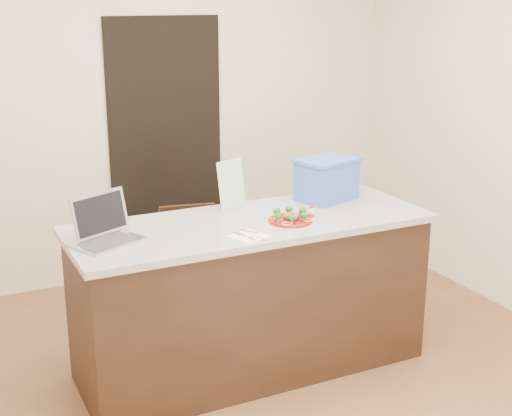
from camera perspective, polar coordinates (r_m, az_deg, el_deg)
name	(u,v)px	position (r m, az deg, el deg)	size (l,w,h in m)	color
ground	(270,386)	(4.20, 1.14, -14.03)	(4.00, 4.00, 0.00)	brown
room_shell	(272,102)	(3.65, 1.29, 8.44)	(4.00, 4.00, 4.00)	white
doorway	(166,148)	(5.59, -7.18, 4.75)	(0.90, 0.02, 2.00)	black
island	(251,295)	(4.18, -0.39, -7.00)	(2.06, 0.76, 0.92)	black
plate	(290,220)	(4.01, 2.77, -0.96)	(0.25, 0.25, 0.02)	maroon
meatballs	(290,216)	(4.00, 2.74, -0.65)	(0.10, 0.10, 0.04)	brown
broccoli	(291,213)	(4.00, 2.78, -0.43)	(0.21, 0.20, 0.04)	#124312
pepper_rings	(290,218)	(4.00, 2.77, -0.84)	(0.21, 0.21, 0.01)	gold
napkin	(249,236)	(3.75, -0.58, -2.29)	(0.17, 0.17, 0.01)	white
fork	(244,235)	(3.75, -0.93, -2.18)	(0.05, 0.17, 0.00)	#ACACB1
knife	(256,235)	(3.74, -0.04, -2.20)	(0.08, 0.20, 0.01)	silver
yogurt_bottle	(311,214)	(4.06, 4.46, -0.45)	(0.04, 0.04, 0.08)	silver
laptop	(104,228)	(3.76, -12.08, -1.61)	(0.40, 0.39, 0.24)	#A8A8AD
leaflet	(231,184)	(4.24, -1.99, 1.93)	(0.20, 0.00, 0.29)	white
blue_box	(327,179)	(4.42, 5.68, 2.32)	(0.42, 0.35, 0.26)	#3158B4
chair	(194,261)	(4.70, -5.02, -4.22)	(0.43, 0.44, 0.83)	black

